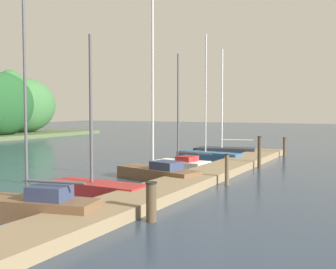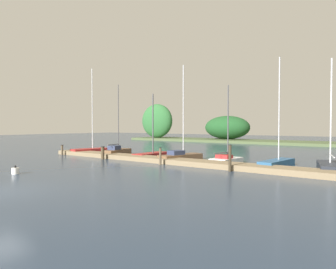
# 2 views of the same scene
# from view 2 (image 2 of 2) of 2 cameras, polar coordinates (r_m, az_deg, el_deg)

# --- Properties ---
(dock_pier) EXTENTS (25.46, 1.80, 0.35)m
(dock_pier) POSITION_cam_2_polar(r_m,az_deg,el_deg) (22.16, 0.04, -5.04)
(dock_pier) COLOR #847051
(dock_pier) RESTS_ON ground
(far_shore) EXTENTS (55.66, 8.34, 7.34)m
(far_shore) POSITION_cam_2_polar(r_m,az_deg,el_deg) (47.95, 27.39, 1.57)
(far_shore) COLOR #4C5B38
(far_shore) RESTS_ON ground
(sailboat_0) EXTENTS (2.04, 4.04, 8.47)m
(sailboat_0) POSITION_cam_2_polar(r_m,az_deg,el_deg) (30.49, -14.56, -2.97)
(sailboat_0) COLOR maroon
(sailboat_0) RESTS_ON ground
(sailboat_1) EXTENTS (1.76, 3.75, 6.63)m
(sailboat_1) POSITION_cam_2_polar(r_m,az_deg,el_deg) (28.00, -9.74, -3.23)
(sailboat_1) COLOR brown
(sailboat_1) RESTS_ON ground
(sailboat_2) EXTENTS (1.25, 3.92, 5.60)m
(sailboat_2) POSITION_cam_2_polar(r_m,az_deg,el_deg) (26.08, -3.06, -3.76)
(sailboat_2) COLOR maroon
(sailboat_2) RESTS_ON ground
(sailboat_3) EXTENTS (2.05, 4.21, 7.61)m
(sailboat_3) POSITION_cam_2_polar(r_m,az_deg,el_deg) (23.54, 2.65, -4.15)
(sailboat_3) COLOR brown
(sailboat_3) RESTS_ON ground
(sailboat_4) EXTENTS (1.63, 3.25, 5.77)m
(sailboat_4) POSITION_cam_2_polar(r_m,az_deg,el_deg) (22.30, 11.33, -4.68)
(sailboat_4) COLOR white
(sailboat_4) RESTS_ON ground
(sailboat_5) EXTENTS (1.45, 4.08, 7.34)m
(sailboat_5) POSITION_cam_2_polar(r_m,az_deg,el_deg) (21.05, 20.50, -5.05)
(sailboat_5) COLOR #285684
(sailboat_5) RESTS_ON ground
(sailboat_6) EXTENTS (2.11, 4.08, 6.87)m
(sailboat_6) POSITION_cam_2_polar(r_m,az_deg,el_deg) (20.54, 28.90, -5.38)
(sailboat_6) COLOR #232833
(sailboat_6) RESTS_ON ground
(mooring_piling_0) EXTENTS (0.23, 0.23, 0.96)m
(mooring_piling_0) POSITION_cam_2_polar(r_m,az_deg,el_deg) (29.77, -19.81, -2.81)
(mooring_piling_0) COLOR brown
(mooring_piling_0) RESTS_ON ground
(mooring_piling_1) EXTENTS (0.32, 0.32, 1.06)m
(mooring_piling_1) POSITION_cam_2_polar(r_m,az_deg,el_deg) (25.05, -12.53, -3.47)
(mooring_piling_1) COLOR #4C3D28
(mooring_piling_1) RESTS_ON ground
(mooring_piling_2) EXTENTS (0.19, 0.19, 1.23)m
(mooring_piling_2) POSITION_cam_2_polar(r_m,az_deg,el_deg) (20.91, -1.50, -4.21)
(mooring_piling_2) COLOR brown
(mooring_piling_2) RESTS_ON ground
(mooring_piling_3) EXTENTS (0.20, 0.20, 1.64)m
(mooring_piling_3) POSITION_cam_2_polar(r_m,az_deg,el_deg) (18.28, 11.90, -4.46)
(mooring_piling_3) COLOR #3D3323
(mooring_piling_3) RESTS_ON ground
(channel_buoy_0) EXTENTS (0.40, 0.40, 0.50)m
(channel_buoy_0) POSITION_cam_2_polar(r_m,az_deg,el_deg) (19.13, -27.44, -6.24)
(channel_buoy_0) COLOR white
(channel_buoy_0) RESTS_ON ground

